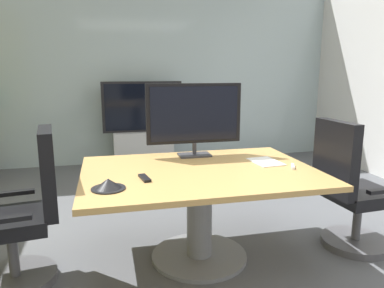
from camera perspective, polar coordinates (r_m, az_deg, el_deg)
The scene contains 11 objects.
ground_plane at distance 2.99m, azimuth 2.19°, elevation -18.06°, with size 7.74×7.74×0.00m, color #515459.
wall_back_glass_partition at distance 5.91m, azimuth -6.68°, elevation 11.62°, with size 6.10×0.10×2.98m, color #9EB2B7.
conference_table at distance 2.83m, azimuth 1.19°, elevation -7.68°, with size 1.77×1.25×0.73m.
office_chair_left at distance 2.82m, azimuth -24.77°, elevation -10.86°, with size 0.62×0.60×1.09m.
office_chair_right at distance 3.30m, azimuth 23.60°, elevation -7.51°, with size 0.61×0.59×1.09m.
tv_monitor at distance 3.16m, azimuth 0.36°, elevation 4.51°, with size 0.84×0.18×0.64m.
wall_display_unit at distance 5.64m, azimuth -7.70°, elevation 0.90°, with size 1.20×0.36×1.31m.
conference_phone at distance 2.39m, azimuth -13.05°, elevation -6.22°, with size 0.22×0.22×0.07m.
remote_control at distance 2.56m, azimuth -7.48°, elevation -5.32°, with size 0.05×0.17×0.02m, color black.
whiteboard_marker at distance 2.94m, azimuth 15.59°, elevation -3.41°, with size 0.13×0.02×0.02m, color silver.
paper_notepad at distance 3.06m, azimuth 11.49°, elevation -2.74°, with size 0.21×0.30×0.01m, color white.
Camera 1 is at (-0.71, -2.50, 1.48)m, focal length 33.88 mm.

